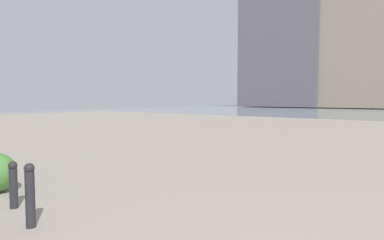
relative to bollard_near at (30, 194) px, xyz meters
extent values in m
cube|color=gray|center=(6.80, -64.94, 9.71)|extent=(15.63, 13.55, 20.30)
cube|color=#5B5660|center=(22.17, -65.20, 14.85)|extent=(15.58, 15.35, 30.58)
cylinder|color=#232328|center=(0.00, 0.00, -0.07)|extent=(0.12, 0.12, 0.73)
sphere|color=#232328|center=(0.00, 0.00, 0.34)|extent=(0.13, 0.13, 0.13)
cylinder|color=#232328|center=(0.97, -0.24, -0.13)|extent=(0.12, 0.12, 0.61)
sphere|color=#232328|center=(0.97, -0.24, 0.22)|extent=(0.13, 0.13, 0.13)
camera|label=1|loc=(-4.29, 2.19, 1.24)|focal=32.16mm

